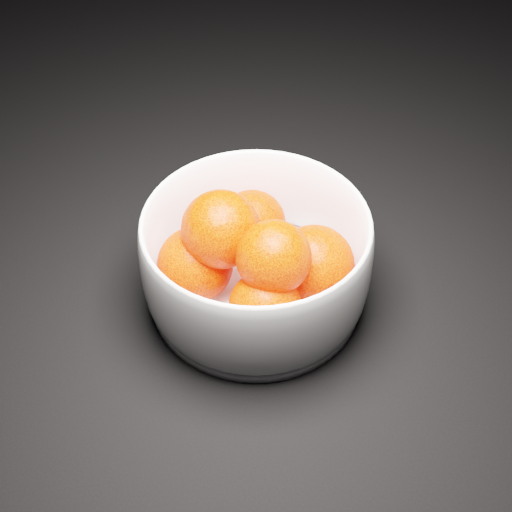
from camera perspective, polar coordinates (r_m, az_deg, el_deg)
The scene contains 2 objects.
bowl at distance 0.63m, azimuth -0.00°, elevation -0.32°, with size 0.21×0.21×0.10m.
orange_pile at distance 0.63m, azimuth -0.14°, elevation -0.02°, with size 0.16×0.15×0.11m.
Camera 1 is at (-0.03, -0.17, 0.50)m, focal length 50.00 mm.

